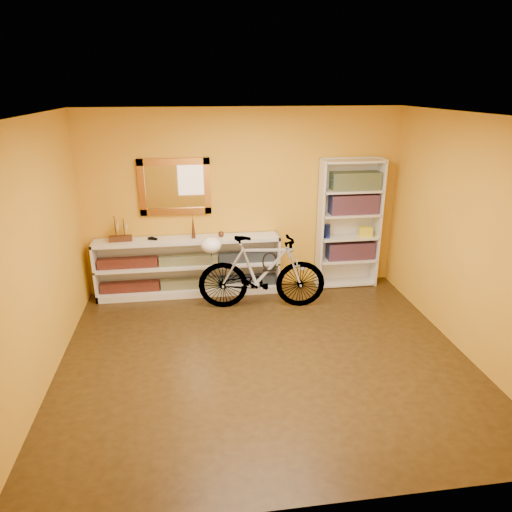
{
  "coord_description": "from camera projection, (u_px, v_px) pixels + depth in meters",
  "views": [
    {
      "loc": [
        -0.73,
        -4.45,
        2.87
      ],
      "look_at": [
        0.0,
        0.7,
        0.95
      ],
      "focal_mm": 32.65,
      "sensor_mm": 36.0,
      "label": 1
    }
  ],
  "objects": [
    {
      "name": "toy_car",
      "position": [
        153.0,
        240.0,
        6.45
      ],
      "size": [
        0.0,
        0.01,
        0.0
      ],
      "primitive_type": "imported",
      "rotation": [
        0.0,
        0.0,
        1.22
      ],
      "color": "black",
      "rests_on": "console_unit"
    },
    {
      "name": "back_wall",
      "position": [
        243.0,
        202.0,
        6.64
      ],
      "size": [
        4.5,
        0.01,
        2.6
      ],
      "primitive_type": "cube",
      "color": "gold",
      "rests_on": "ground"
    },
    {
      "name": "bookcase",
      "position": [
        349.0,
        224.0,
        6.81
      ],
      "size": [
        0.9,
        0.3,
        1.9
      ],
      "primitive_type": null,
      "color": "silver",
      "rests_on": "floor"
    },
    {
      "name": "cd_row_lower",
      "position": [
        190.0,
        283.0,
        6.73
      ],
      "size": [
        2.5,
        0.13,
        0.14
      ],
      "primitive_type": "cube",
      "color": "black",
      "rests_on": "console_unit"
    },
    {
      "name": "bronze_ornament",
      "position": [
        193.0,
        226.0,
        6.46
      ],
      "size": [
        0.06,
        0.06,
        0.35
      ],
      "primitive_type": "cone",
      "color": "#512D1B",
      "rests_on": "console_unit"
    },
    {
      "name": "book_row_c",
      "position": [
        355.0,
        181.0,
        6.59
      ],
      "size": [
        0.7,
        0.22,
        0.25
      ],
      "primitive_type": "cube",
      "color": "navy",
      "rests_on": "bookcase"
    },
    {
      "name": "helmet",
      "position": [
        211.0,
        245.0,
        6.06
      ],
      "size": [
        0.27,
        0.26,
        0.2
      ],
      "primitive_type": "ellipsoid",
      "color": "white",
      "rests_on": "bicycle"
    },
    {
      "name": "model_ship",
      "position": [
        120.0,
        229.0,
        6.33
      ],
      "size": [
        0.31,
        0.13,
        0.36
      ],
      "primitive_type": null,
      "rotation": [
        0.0,
        0.0,
        0.05
      ],
      "color": "#3C1F10",
      "rests_on": "console_unit"
    },
    {
      "name": "u_lock",
      "position": [
        270.0,
        261.0,
        6.17
      ],
      "size": [
        0.2,
        0.02,
        0.2
      ],
      "primitive_type": "torus",
      "rotation": [
        1.57,
        0.0,
        0.0
      ],
      "color": "black",
      "rests_on": "bicycle"
    },
    {
      "name": "book_row_b",
      "position": [
        354.0,
        204.0,
        6.71
      ],
      "size": [
        0.7,
        0.22,
        0.28
      ],
      "primitive_type": "cube",
      "color": "maroon",
      "rests_on": "bookcase"
    },
    {
      "name": "red_tin",
      "position": [
        338.0,
        184.0,
        6.6
      ],
      "size": [
        0.14,
        0.14,
        0.17
      ],
      "primitive_type": "cube",
      "rotation": [
        0.0,
        0.0,
        0.13
      ],
      "color": "maroon",
      "rests_on": "bookcase"
    },
    {
      "name": "console_unit",
      "position": [
        189.0,
        266.0,
        6.66
      ],
      "size": [
        2.6,
        0.35,
        0.85
      ],
      "primitive_type": null,
      "color": "silver",
      "rests_on": "floor"
    },
    {
      "name": "bicycle",
      "position": [
        262.0,
        272.0,
        6.22
      ],
      "size": [
        0.63,
        1.78,
        1.03
      ],
      "primitive_type": "imported",
      "rotation": [
        0.0,
        0.0,
        1.47
      ],
      "color": "silver",
      "rests_on": "floor"
    },
    {
      "name": "ceiling",
      "position": [
        267.0,
        115.0,
        4.32
      ],
      "size": [
        4.5,
        4.0,
        0.01
      ],
      "primitive_type": "cube",
      "color": "silver",
      "rests_on": "ground"
    },
    {
      "name": "book_row_a",
      "position": [
        350.0,
        250.0,
        6.95
      ],
      "size": [
        0.7,
        0.22,
        0.26
      ],
      "primitive_type": "cube",
      "color": "maroon",
      "rests_on": "bookcase"
    },
    {
      "name": "cd_row_upper",
      "position": [
        188.0,
        260.0,
        6.6
      ],
      "size": [
        2.5,
        0.13,
        0.14
      ],
      "primitive_type": "cube",
      "color": "navy",
      "rests_on": "console_unit"
    },
    {
      "name": "left_wall",
      "position": [
        35.0,
        258.0,
        4.48
      ],
      "size": [
        0.01,
        4.0,
        2.6
      ],
      "primitive_type": "cube",
      "color": "gold",
      "rests_on": "ground"
    },
    {
      "name": "right_wall",
      "position": [
        469.0,
        238.0,
        5.07
      ],
      "size": [
        0.01,
        4.0,
        2.6
      ],
      "primitive_type": "cube",
      "color": "gold",
      "rests_on": "ground"
    },
    {
      "name": "floor",
      "position": [
        265.0,
        357.0,
        5.23
      ],
      "size": [
        4.5,
        4.0,
        0.01
      ],
      "primitive_type": "cube",
      "color": "black",
      "rests_on": "ground"
    },
    {
      "name": "wall_socket",
      "position": [
        302.0,
        267.0,
        7.1
      ],
      "size": [
        0.09,
        0.02,
        0.09
      ],
      "primitive_type": "cube",
      "color": "silver",
      "rests_on": "back_wall"
    },
    {
      "name": "travel_mug",
      "position": [
        327.0,
        231.0,
        6.77
      ],
      "size": [
        0.09,
        0.09,
        0.2
      ],
      "primitive_type": "cylinder",
      "color": "#16269A",
      "rests_on": "bookcase"
    },
    {
      "name": "decorative_orb",
      "position": [
        221.0,
        234.0,
        6.56
      ],
      "size": [
        0.08,
        0.08,
        0.08
      ],
      "primitive_type": "sphere",
      "color": "#512D1B",
      "rests_on": "console_unit"
    },
    {
      "name": "yellow_bag",
      "position": [
        366.0,
        232.0,
        6.84
      ],
      "size": [
        0.2,
        0.15,
        0.15
      ],
      "primitive_type": "cube",
      "rotation": [
        0.0,
        0.0,
        -0.14
      ],
      "color": "yellow",
      "rests_on": "bookcase"
    },
    {
      "name": "gilt_mirror",
      "position": [
        175.0,
        187.0,
        6.39
      ],
      "size": [
        0.98,
        0.06,
        0.78
      ],
      "primitive_type": "cube",
      "color": "#9C5C1C",
      "rests_on": "back_wall"
    }
  ]
}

